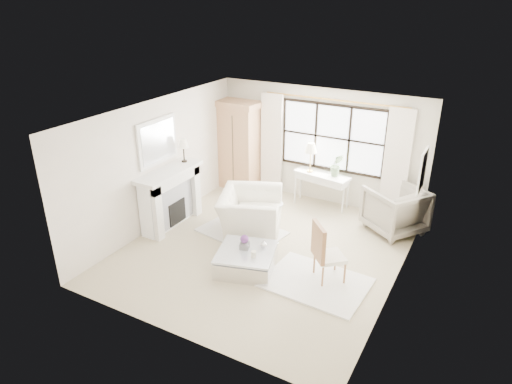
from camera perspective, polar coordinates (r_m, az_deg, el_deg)
floor at (r=9.01m, az=0.99°, el=-7.24°), size 5.50×5.50×0.00m
ceiling at (r=7.95m, az=1.12°, el=9.64°), size 5.50×5.50×0.00m
wall_back at (r=10.75m, az=7.96°, el=5.74°), size 5.00×0.00×5.00m
wall_front at (r=6.36m, az=-10.74°, el=-7.94°), size 5.00×0.00×5.00m
wall_left at (r=9.72m, az=-12.11°, el=3.46°), size 0.00×5.50×5.50m
wall_right at (r=7.66m, az=17.83°, el=-2.93°), size 0.00×5.50×5.50m
window_pane at (r=10.56m, az=9.52°, el=6.73°), size 2.40×0.02×1.50m
window_frame at (r=10.55m, az=9.50°, el=6.72°), size 2.50×0.04×1.50m
curtain_rod at (r=10.28m, az=9.74°, el=11.28°), size 3.30×0.04×0.04m
curtain_left at (r=11.15m, az=1.97°, el=6.02°), size 0.55×0.10×2.47m
curtain_right at (r=10.23m, az=17.13°, el=3.26°), size 0.55×0.10×2.47m
fireplace at (r=9.85m, az=-10.75°, el=-0.57°), size 0.58×1.66×1.26m
mirror_frame at (r=9.55m, az=-12.22°, el=6.19°), size 0.05×1.15×0.95m
mirror_glass at (r=9.53m, az=-12.08°, el=6.17°), size 0.02×1.00×0.80m
art_frame at (r=9.14m, az=20.09°, el=2.52°), size 0.04×0.62×0.82m
art_canvas at (r=9.14m, az=19.97°, el=2.54°), size 0.01×0.52×0.72m
mantel_lamp at (r=9.88m, az=-9.09°, el=5.91°), size 0.22×0.22×0.51m
armoire at (r=11.42m, az=-2.13°, el=5.95°), size 1.18×0.80×2.24m
console_table at (r=10.74m, az=8.15°, el=0.29°), size 1.36×0.67×0.80m
console_lamp at (r=10.49m, az=6.89°, el=5.39°), size 0.28×0.28×0.69m
orchid_plant at (r=10.41m, az=10.04°, el=3.33°), size 0.35×0.32×0.53m
side_table at (r=9.80m, az=2.25°, el=-2.32°), size 0.40×0.40×0.51m
rug_left at (r=9.63m, az=-1.78°, el=-4.96°), size 1.85×1.45×0.03m
rug_right at (r=8.13m, az=7.52°, el=-11.16°), size 1.78×1.38×0.03m
club_armchair at (r=9.41m, az=-0.73°, el=-2.70°), size 1.61×1.71×0.89m
wingback_chair at (r=9.90m, az=16.98°, el=-2.12°), size 1.48×1.47×0.97m
french_chair at (r=8.10m, az=9.00°, el=-8.91°), size 0.68×0.68×1.08m
coffee_table at (r=8.35m, az=-1.22°, el=-8.51°), size 1.24×1.24×0.38m
planter_box at (r=8.29m, az=-1.44°, el=-6.72°), size 0.20×0.20×0.12m
planter_flowers at (r=8.22m, az=-1.45°, el=-5.90°), size 0.15×0.15×0.15m
pillar_candle at (r=8.03m, az=-0.31°, el=-7.78°), size 0.09×0.09×0.12m
coffee_vase at (r=8.32m, az=0.95°, el=-6.51°), size 0.15×0.15×0.14m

